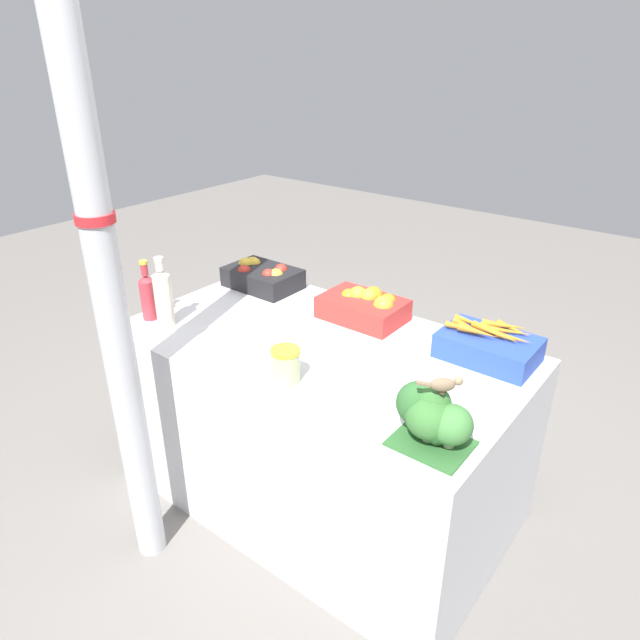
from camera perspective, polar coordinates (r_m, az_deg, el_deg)
name	(u,v)px	position (r m, az deg, el deg)	size (l,w,h in m)	color
ground_plane	(320,495)	(2.67, 0.00, -17.12)	(10.00, 10.00, 0.00)	slate
market_table	(320,425)	(2.42, 0.00, -10.41)	(1.56, 0.88, 0.77)	silver
support_pole	(100,248)	(1.88, -21.12, 6.76)	(0.12, 0.12, 2.51)	#B7BABF
apple_crate	(262,276)	(2.73, -5.82, 4.41)	(0.34, 0.23, 0.12)	black
orange_crate	(365,306)	(2.40, 4.52, 1.40)	(0.34, 0.23, 0.13)	red
carrot_crate	(488,345)	(2.17, 16.50, -2.44)	(0.34, 0.24, 0.13)	#2847B7
broccoli_pile	(433,416)	(1.69, 11.22, -9.42)	(0.24, 0.18, 0.18)	#2D602D
juice_bottle_ruby	(148,295)	(2.48, -16.83, 2.39)	(0.06, 0.06, 0.26)	#B2333D
juice_bottle_cloudy	(163,297)	(2.39, -15.40, 2.26)	(0.07, 0.07, 0.30)	beige
pickle_jar	(286,365)	(1.95, -3.44, -4.49)	(0.10, 0.10, 0.12)	#B2C684
sparrow_bird	(444,384)	(1.61, 12.32, -6.30)	(0.11, 0.09, 0.05)	#4C3D2D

